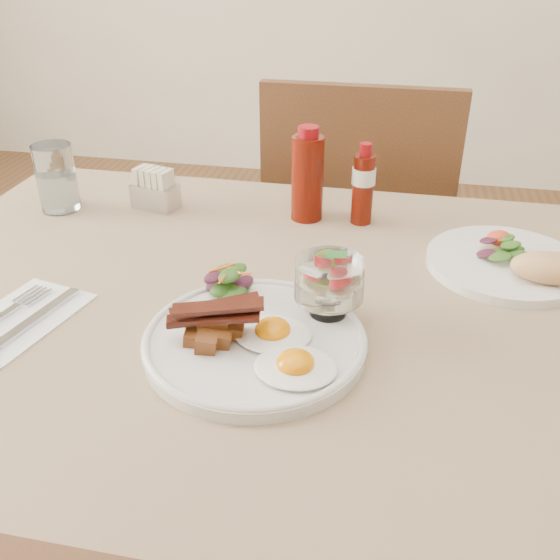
# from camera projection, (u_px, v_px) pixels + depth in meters

# --- Properties ---
(table) EXTENTS (1.33, 0.88, 0.75)m
(table) POSITION_uv_depth(u_px,v_px,m) (319.00, 358.00, 0.91)
(table) COLOR brown
(table) RESTS_ON ground
(chair_far) EXTENTS (0.42, 0.42, 0.93)m
(chair_far) POSITION_uv_depth(u_px,v_px,m) (356.00, 242.00, 1.54)
(chair_far) COLOR brown
(chair_far) RESTS_ON ground
(main_plate) EXTENTS (0.28, 0.28, 0.02)m
(main_plate) POSITION_uv_depth(u_px,v_px,m) (255.00, 342.00, 0.78)
(main_plate) COLOR silver
(main_plate) RESTS_ON table
(fried_eggs) EXTENTS (0.16, 0.17, 0.03)m
(fried_eggs) POSITION_uv_depth(u_px,v_px,m) (284.00, 348.00, 0.74)
(fried_eggs) COLOR white
(fried_eggs) RESTS_ON main_plate
(bacon_potato_pile) EXTENTS (0.12, 0.08, 0.05)m
(bacon_potato_pile) POSITION_uv_depth(u_px,v_px,m) (213.00, 324.00, 0.76)
(bacon_potato_pile) COLOR brown
(bacon_potato_pile) RESTS_ON main_plate
(side_salad) EXTENTS (0.08, 0.07, 0.04)m
(side_salad) POSITION_uv_depth(u_px,v_px,m) (230.00, 283.00, 0.85)
(side_salad) COLOR #1F4512
(side_salad) RESTS_ON main_plate
(fruit_cup) EXTENTS (0.09, 0.09, 0.09)m
(fruit_cup) POSITION_uv_depth(u_px,v_px,m) (329.00, 280.00, 0.80)
(fruit_cup) COLOR white
(fruit_cup) RESTS_ON main_plate
(second_plate) EXTENTS (0.24, 0.24, 0.06)m
(second_plate) POSITION_uv_depth(u_px,v_px,m) (517.00, 263.00, 0.94)
(second_plate) COLOR silver
(second_plate) RESTS_ON table
(ketchup_bottle) EXTENTS (0.07, 0.07, 0.17)m
(ketchup_bottle) POSITION_uv_depth(u_px,v_px,m) (307.00, 177.00, 1.08)
(ketchup_bottle) COLOR #530D04
(ketchup_bottle) RESTS_ON table
(hot_sauce_bottle) EXTENTS (0.04, 0.04, 0.14)m
(hot_sauce_bottle) POSITION_uv_depth(u_px,v_px,m) (363.00, 185.00, 1.07)
(hot_sauce_bottle) COLOR #530D04
(hot_sauce_bottle) RESTS_ON table
(sugar_caddy) EXTENTS (0.09, 0.07, 0.08)m
(sugar_caddy) POSITION_uv_depth(u_px,v_px,m) (155.00, 191.00, 1.14)
(sugar_caddy) COLOR silver
(sugar_caddy) RESTS_ON table
(water_glass) EXTENTS (0.07, 0.07, 0.12)m
(water_glass) POSITION_uv_depth(u_px,v_px,m) (57.00, 182.00, 1.13)
(water_glass) COLOR white
(water_glass) RESTS_ON table
(napkin_cutlery) EXTENTS (0.16, 0.23, 0.01)m
(napkin_cutlery) POSITION_uv_depth(u_px,v_px,m) (11.00, 325.00, 0.82)
(napkin_cutlery) COLOR white
(napkin_cutlery) RESTS_ON table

